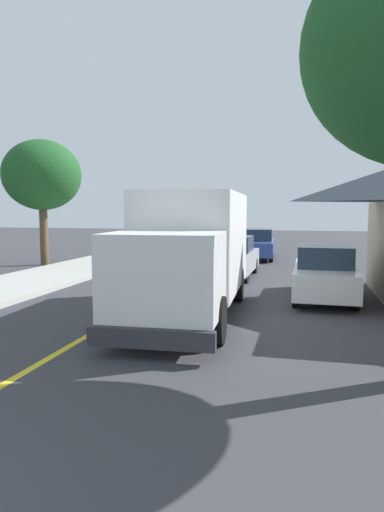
# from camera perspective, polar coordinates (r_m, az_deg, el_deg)

# --- Properties ---
(centre_line_yellow) EXTENTS (0.16, 56.00, 0.01)m
(centre_line_yellow) POSITION_cam_1_polar(r_m,az_deg,el_deg) (12.57, -7.85, -6.87)
(centre_line_yellow) COLOR gold
(centre_line_yellow) RESTS_ON ground
(box_truck) EXTENTS (2.76, 7.29, 3.20)m
(box_truck) POSITION_cam_1_polar(r_m,az_deg,el_deg) (11.91, -0.12, 1.06)
(box_truck) COLOR white
(box_truck) RESTS_ON ground
(parked_car_near) EXTENTS (1.87, 4.43, 1.67)m
(parked_car_near) POSITION_cam_1_polar(r_m,az_deg,el_deg) (18.73, 4.92, -0.21)
(parked_car_near) COLOR #B7B7BC
(parked_car_near) RESTS_ON ground
(parked_car_mid) EXTENTS (2.00, 4.48, 1.67)m
(parked_car_mid) POSITION_cam_1_polar(r_m,az_deg,el_deg) (25.72, 8.18, 1.39)
(parked_car_mid) COLOR #2D4793
(parked_car_mid) RESTS_ON ground
(parked_van_across) EXTENTS (1.86, 4.42, 1.67)m
(parked_van_across) POSITION_cam_1_polar(r_m,az_deg,el_deg) (14.55, 16.23, -2.16)
(parked_van_across) COLOR silver
(parked_van_across) RESTS_ON ground
(street_tree_down_block) EXTENTS (3.80, 3.80, 6.15)m
(street_tree_down_block) POSITION_cam_1_polar(r_m,az_deg,el_deg) (23.82, -18.24, 9.54)
(street_tree_down_block) COLOR brown
(street_tree_down_block) RESTS_ON ground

